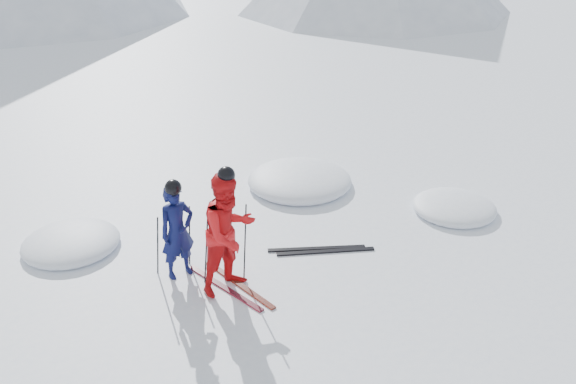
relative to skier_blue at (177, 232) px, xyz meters
name	(u,v)px	position (x,y,z in m)	size (l,w,h in m)	color
ground	(373,245)	(3.32, -0.49, -0.79)	(160.00, 160.00, 0.00)	white
skier_blue	(177,232)	(0.00, 0.00, 0.00)	(0.58, 0.38, 1.58)	#0B1145
skier_red	(229,233)	(0.64, -0.67, 0.19)	(0.95, 0.74, 1.96)	red
pole_blue_left	(158,246)	(-0.30, 0.15, -0.26)	(0.02, 0.02, 1.06)	black
pole_blue_right	(190,236)	(0.25, 0.25, -0.26)	(0.02, 0.02, 1.06)	black
pole_red_left	(206,248)	(0.34, -0.42, -0.14)	(0.02, 0.02, 1.31)	black
pole_red_right	(245,243)	(0.94, -0.52, -0.14)	(0.02, 0.02, 1.31)	black
ski_worn_left	(225,288)	(0.52, -0.67, -0.78)	(0.09, 1.70, 0.03)	black
ski_worn_right	(239,284)	(0.76, -0.67, -0.78)	(0.09, 1.70, 0.03)	black
ski_loose_a	(317,249)	(2.35, -0.22, -0.78)	(0.09, 1.70, 0.03)	black
ski_loose_b	(326,251)	(2.45, -0.37, -0.78)	(0.09, 1.70, 0.03)	black
snow_lumps	(299,206)	(2.75, 1.38, -0.79)	(10.08, 6.33, 0.48)	white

